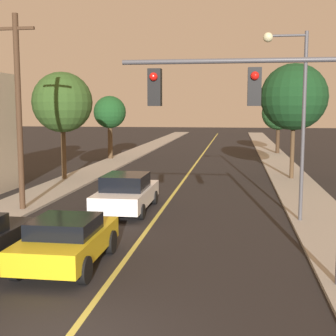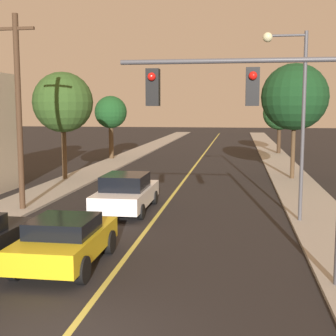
{
  "view_description": "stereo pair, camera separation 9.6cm",
  "coord_description": "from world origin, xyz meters",
  "px_view_note": "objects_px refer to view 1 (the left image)",
  "views": [
    {
      "loc": [
        3.1,
        -7.69,
        4.37
      ],
      "look_at": [
        0.0,
        13.68,
        1.6
      ],
      "focal_mm": 50.0,
      "sensor_mm": 36.0,
      "label": 1
    },
    {
      "loc": [
        3.2,
        -7.67,
        4.37
      ],
      "look_at": [
        0.0,
        13.68,
        1.6
      ],
      "focal_mm": 50.0,
      "sensor_mm": 36.0,
      "label": 2
    }
  ],
  "objects_px": {
    "car_near_lane_front": "(67,240)",
    "tree_left_far": "(110,113)",
    "car_near_lane_second": "(126,192)",
    "tree_right_far": "(279,114)",
    "streetlamp_right": "(294,101)",
    "traffic_signal_mast": "(267,116)",
    "tree_left_near": "(62,103)",
    "tree_right_near": "(294,97)",
    "utility_pole_left": "(19,109)"
  },
  "relations": [
    {
      "from": "car_near_lane_second",
      "to": "tree_left_far",
      "type": "distance_m",
      "value": 20.52
    },
    {
      "from": "traffic_signal_mast",
      "to": "tree_right_near",
      "type": "xyz_separation_m",
      "value": [
        2.69,
        17.68,
        0.85
      ]
    },
    {
      "from": "car_near_lane_front",
      "to": "tree_right_far",
      "type": "relative_size",
      "value": 0.75
    },
    {
      "from": "car_near_lane_second",
      "to": "traffic_signal_mast",
      "type": "relative_size",
      "value": 0.86
    },
    {
      "from": "tree_left_near",
      "to": "tree_right_near",
      "type": "height_order",
      "value": "tree_right_near"
    },
    {
      "from": "tree_left_near",
      "to": "tree_right_far",
      "type": "bearing_deg",
      "value": 52.36
    },
    {
      "from": "car_near_lane_front",
      "to": "traffic_signal_mast",
      "type": "height_order",
      "value": "traffic_signal_mast"
    },
    {
      "from": "streetlamp_right",
      "to": "tree_left_far",
      "type": "relative_size",
      "value": 1.33
    },
    {
      "from": "streetlamp_right",
      "to": "utility_pole_left",
      "type": "bearing_deg",
      "value": 177.91
    },
    {
      "from": "car_near_lane_front",
      "to": "utility_pole_left",
      "type": "xyz_separation_m",
      "value": [
        -4.38,
        6.43,
        3.57
      ]
    },
    {
      "from": "streetlamp_right",
      "to": "car_near_lane_front",
      "type": "bearing_deg",
      "value": -138.0
    },
    {
      "from": "traffic_signal_mast",
      "to": "streetlamp_right",
      "type": "xyz_separation_m",
      "value": [
        1.4,
        6.66,
        0.45
      ]
    },
    {
      "from": "traffic_signal_mast",
      "to": "tree_left_near",
      "type": "xyz_separation_m",
      "value": [
        -11.0,
        15.5,
        0.53
      ]
    },
    {
      "from": "utility_pole_left",
      "to": "tree_right_far",
      "type": "height_order",
      "value": "utility_pole_left"
    },
    {
      "from": "car_near_lane_second",
      "to": "tree_left_far",
      "type": "relative_size",
      "value": 0.92
    },
    {
      "from": "streetlamp_right",
      "to": "tree_right_near",
      "type": "height_order",
      "value": "streetlamp_right"
    },
    {
      "from": "traffic_signal_mast",
      "to": "tree_right_far",
      "type": "relative_size",
      "value": 1.05
    },
    {
      "from": "utility_pole_left",
      "to": "tree_left_far",
      "type": "height_order",
      "value": "utility_pole_left"
    },
    {
      "from": "car_near_lane_front",
      "to": "car_near_lane_second",
      "type": "bearing_deg",
      "value": 90.0
    },
    {
      "from": "car_near_lane_second",
      "to": "tree_left_near",
      "type": "distance_m",
      "value": 10.37
    },
    {
      "from": "car_near_lane_front",
      "to": "car_near_lane_second",
      "type": "height_order",
      "value": "car_near_lane_second"
    },
    {
      "from": "car_near_lane_second",
      "to": "tree_right_near",
      "type": "relative_size",
      "value": 0.7
    },
    {
      "from": "car_near_lane_front",
      "to": "streetlamp_right",
      "type": "height_order",
      "value": "streetlamp_right"
    },
    {
      "from": "streetlamp_right",
      "to": "tree_right_far",
      "type": "bearing_deg",
      "value": 86.17
    },
    {
      "from": "traffic_signal_mast",
      "to": "tree_left_far",
      "type": "relative_size",
      "value": 1.06
    },
    {
      "from": "tree_left_far",
      "to": "car_near_lane_front",
      "type": "bearing_deg",
      "value": -77.28
    },
    {
      "from": "tree_left_near",
      "to": "tree_right_far",
      "type": "relative_size",
      "value": 1.2
    },
    {
      "from": "car_near_lane_second",
      "to": "tree_right_far",
      "type": "xyz_separation_m",
      "value": [
        8.52,
        26.17,
        3.07
      ]
    },
    {
      "from": "car_near_lane_front",
      "to": "utility_pole_left",
      "type": "distance_m",
      "value": 8.56
    },
    {
      "from": "tree_left_far",
      "to": "tree_right_near",
      "type": "xyz_separation_m",
      "value": [
        13.97,
        -9.45,
        1.04
      ]
    },
    {
      "from": "traffic_signal_mast",
      "to": "streetlamp_right",
      "type": "distance_m",
      "value": 6.82
    },
    {
      "from": "utility_pole_left",
      "to": "tree_right_near",
      "type": "bearing_deg",
      "value": 40.65
    },
    {
      "from": "tree_left_near",
      "to": "tree_left_far",
      "type": "bearing_deg",
      "value": 91.38
    },
    {
      "from": "car_near_lane_front",
      "to": "tree_right_near",
      "type": "xyz_separation_m",
      "value": [
        7.99,
        17.04,
        4.28
      ]
    },
    {
      "from": "streetlamp_right",
      "to": "tree_left_far",
      "type": "xyz_separation_m",
      "value": [
        -12.68,
        20.47,
        -0.64
      ]
    },
    {
      "from": "tree_left_far",
      "to": "car_near_lane_second",
      "type": "bearing_deg",
      "value": -72.83
    },
    {
      "from": "car_near_lane_front",
      "to": "traffic_signal_mast",
      "type": "distance_m",
      "value": 6.34
    },
    {
      "from": "tree_right_far",
      "to": "car_near_lane_second",
      "type": "bearing_deg",
      "value": -108.03
    },
    {
      "from": "traffic_signal_mast",
      "to": "utility_pole_left",
      "type": "height_order",
      "value": "utility_pole_left"
    },
    {
      "from": "traffic_signal_mast",
      "to": "utility_pole_left",
      "type": "distance_m",
      "value": 11.97
    },
    {
      "from": "utility_pole_left",
      "to": "tree_right_far",
      "type": "relative_size",
      "value": 1.51
    },
    {
      "from": "car_near_lane_second",
      "to": "utility_pole_left",
      "type": "bearing_deg",
      "value": -170.84
    },
    {
      "from": "car_near_lane_second",
      "to": "tree_left_near",
      "type": "height_order",
      "value": "tree_left_near"
    },
    {
      "from": "car_near_lane_front",
      "to": "tree_left_far",
      "type": "relative_size",
      "value": 0.76
    },
    {
      "from": "car_near_lane_front",
      "to": "tree_right_far",
      "type": "bearing_deg",
      "value": 75.65
    },
    {
      "from": "tree_right_far",
      "to": "utility_pole_left",
      "type": "bearing_deg",
      "value": -115.63
    },
    {
      "from": "utility_pole_left",
      "to": "tree_right_far",
      "type": "bearing_deg",
      "value": 64.37
    },
    {
      "from": "car_near_lane_front",
      "to": "traffic_signal_mast",
      "type": "relative_size",
      "value": 0.72
    },
    {
      "from": "tree_right_near",
      "to": "streetlamp_right",
      "type": "bearing_deg",
      "value": -96.68
    },
    {
      "from": "traffic_signal_mast",
      "to": "tree_right_far",
      "type": "bearing_deg",
      "value": 84.57
    }
  ]
}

